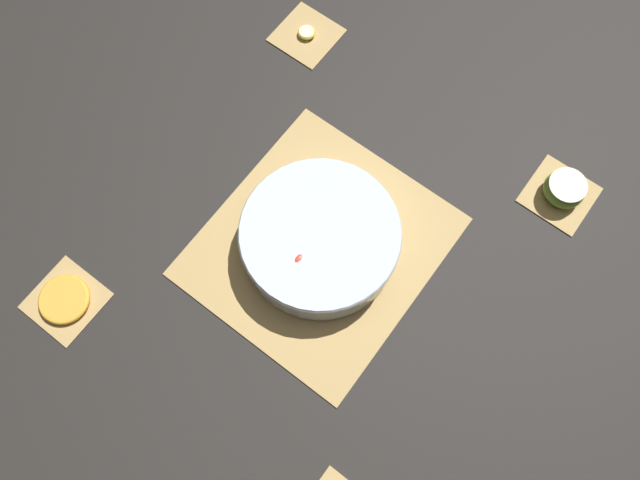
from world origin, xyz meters
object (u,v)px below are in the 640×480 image
at_px(fruit_salad_bowl, 320,238).
at_px(orange_slice_whole, 64,299).
at_px(apple_half, 565,189).
at_px(banana_coin_single, 307,32).

relative_size(fruit_salad_bowl, orange_slice_whole, 3.11).
bearing_deg(fruit_salad_bowl, orange_slice_whole, 139.62).
bearing_deg(apple_half, orange_slice_whole, 139.66).
relative_size(orange_slice_whole, banana_coin_single, 2.51).
relative_size(fruit_salad_bowl, banana_coin_single, 7.83).
bearing_deg(orange_slice_whole, fruit_salad_bowl, -40.38).
relative_size(apple_half, orange_slice_whole, 0.84).
xyz_separation_m(apple_half, orange_slice_whole, (-0.70, 0.60, -0.02)).
xyz_separation_m(fruit_salad_bowl, banana_coin_single, (0.35, 0.30, -0.04)).
xyz_separation_m(fruit_salad_bowl, apple_half, (0.35, -0.30, -0.02)).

